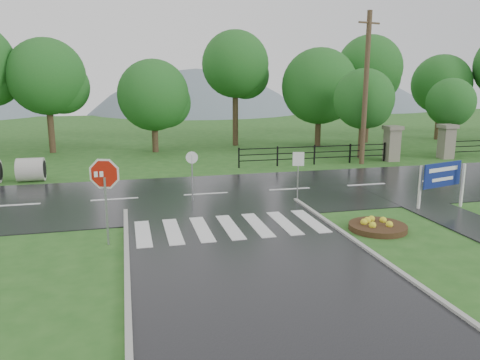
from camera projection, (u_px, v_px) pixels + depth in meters
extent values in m
plane|color=#275A1E|center=(274.00, 289.00, 11.65)|extent=(120.00, 120.00, 0.00)
cube|color=black|center=(206.00, 195.00, 21.14)|extent=(90.00, 8.00, 0.04)
cube|color=#272729|center=(458.00, 220.00, 17.44)|extent=(2.20, 11.00, 0.04)
cube|color=silver|center=(143.00, 233.00, 15.68)|extent=(0.50, 2.80, 0.02)
cube|color=silver|center=(173.00, 231.00, 15.92)|extent=(0.50, 2.80, 0.02)
cube|color=silver|center=(202.00, 229.00, 16.15)|extent=(0.50, 2.80, 0.02)
cube|color=silver|center=(230.00, 227.00, 16.38)|extent=(0.50, 2.80, 0.02)
cube|color=silver|center=(258.00, 225.00, 16.62)|extent=(0.50, 2.80, 0.02)
cube|color=silver|center=(284.00, 223.00, 16.85)|extent=(0.50, 2.80, 0.02)
cube|color=silver|center=(310.00, 221.00, 17.09)|extent=(0.50, 2.80, 0.02)
cube|color=gray|center=(392.00, 145.00, 29.66)|extent=(0.80, 0.80, 2.00)
cube|color=#6B6659|center=(393.00, 128.00, 29.42)|extent=(1.00, 1.00, 0.24)
cube|color=gray|center=(446.00, 143.00, 30.60)|extent=(0.80, 0.80, 2.00)
cube|color=#6B6659|center=(448.00, 126.00, 30.36)|extent=(1.00, 1.00, 0.24)
cube|color=black|center=(314.00, 158.00, 28.56)|extent=(9.50, 0.05, 0.05)
cube|color=black|center=(314.00, 152.00, 28.49)|extent=(9.50, 0.05, 0.05)
cube|color=black|center=(315.00, 147.00, 28.41)|extent=(9.50, 0.05, 0.05)
cube|color=black|center=(239.00, 158.00, 27.41)|extent=(0.08, 0.08, 1.20)
cube|color=black|center=(384.00, 152.00, 29.63)|extent=(0.08, 0.08, 1.20)
cube|color=black|center=(452.00, 149.00, 30.80)|extent=(0.08, 0.08, 1.20)
sphere|color=slate|center=(199.00, 214.00, 78.86)|extent=(48.00, 48.00, 48.00)
sphere|color=slate|center=(352.00, 181.00, 84.49)|extent=(36.00, 36.00, 36.00)
cylinder|color=#9E9B93|center=(31.00, 170.00, 23.85)|extent=(1.30, 1.20, 1.20)
cube|color=#939399|center=(107.00, 211.00, 14.59)|extent=(0.07, 0.07, 2.18)
cylinder|color=white|center=(104.00, 174.00, 14.35)|extent=(1.25, 0.41, 1.31)
cylinder|color=#B2180C|center=(104.00, 174.00, 14.33)|extent=(1.09, 0.37, 1.14)
cube|color=silver|center=(420.00, 188.00, 18.57)|extent=(0.11, 0.11, 1.79)
cube|color=silver|center=(462.00, 185.00, 19.03)|extent=(0.11, 0.11, 1.79)
cube|color=navy|center=(443.00, 175.00, 18.69)|extent=(2.08, 0.64, 0.98)
cube|color=white|center=(444.00, 169.00, 18.61)|extent=(1.64, 0.47, 0.16)
cube|color=white|center=(443.00, 179.00, 18.70)|extent=(1.21, 0.35, 0.13)
cylinder|color=#332111|center=(378.00, 227.00, 16.22)|extent=(1.99, 1.99, 0.20)
cube|color=#939399|center=(298.00, 179.00, 19.72)|extent=(0.04, 0.04, 2.02)
cube|color=white|center=(298.00, 159.00, 19.52)|extent=(0.46, 0.16, 0.58)
cylinder|color=#939399|center=(192.00, 179.00, 19.69)|extent=(0.06, 0.06, 2.03)
cylinder|color=white|center=(192.00, 158.00, 19.48)|extent=(0.50, 0.13, 0.51)
cylinder|color=#473523|center=(366.00, 90.00, 27.90)|extent=(0.30, 0.30, 9.02)
cube|color=brown|center=(369.00, 23.00, 27.09)|extent=(1.57, 0.52, 0.10)
cylinder|color=#3D2B1C|center=(362.00, 134.00, 30.65)|extent=(0.44, 0.44, 3.23)
sphere|color=#1B571D|center=(364.00, 99.00, 30.17)|extent=(3.88, 3.88, 3.88)
cylinder|color=#3D2B1C|center=(448.00, 133.00, 32.20)|extent=(0.44, 0.44, 2.98)
sphere|color=#1B571D|center=(451.00, 102.00, 31.75)|extent=(3.25, 3.25, 3.25)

